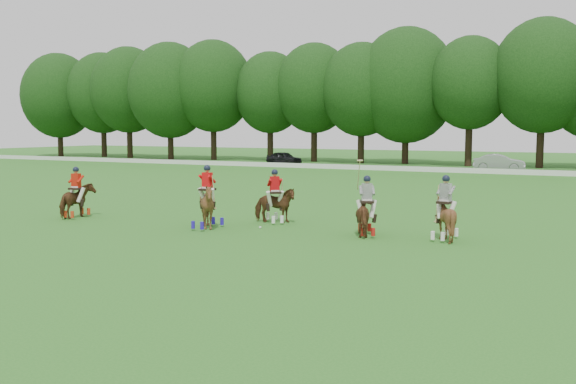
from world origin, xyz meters
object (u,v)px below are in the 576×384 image
at_px(car_left, 284,158).
at_px(polo_red_c, 208,206).
at_px(car_mid, 499,162).
at_px(polo_ball, 260,227).
at_px(polo_stripe_a, 367,215).
at_px(polo_stripe_b, 445,217).
at_px(polo_red_b, 275,204).
at_px(polo_red_a, 77,200).

bearing_deg(car_left, polo_red_c, -143.87).
xyz_separation_m(car_mid, polo_red_c, (-4.47, -39.73, 0.15)).
bearing_deg(polo_red_c, polo_ball, 27.71).
xyz_separation_m(car_mid, polo_stripe_a, (1.45, -38.49, 0.02)).
bearing_deg(polo_stripe_b, polo_ball, -174.38).
xyz_separation_m(car_mid, polo_stripe_b, (4.14, -38.13, 0.05)).
height_order(polo_stripe_a, polo_stripe_b, polo_stripe_a).
bearing_deg(polo_red_b, car_mid, 85.55).
relative_size(car_left, polo_red_b, 1.84).
bearing_deg(polo_stripe_a, polo_red_a, -174.18).
distance_m(car_mid, polo_ball, 38.91).
height_order(polo_red_b, polo_ball, polo_red_b).
bearing_deg(car_left, car_mid, -77.40).
xyz_separation_m(car_mid, polo_red_b, (-2.90, -37.27, 0.02)).
height_order(car_left, car_mid, car_mid).
height_order(car_left, polo_red_b, polo_red_b).
height_order(polo_red_a, polo_red_b, polo_red_a).
height_order(polo_red_a, polo_stripe_b, polo_stripe_b).
bearing_deg(car_left, polo_ball, -141.23).
relative_size(polo_red_c, polo_stripe_a, 0.90).
bearing_deg(car_mid, polo_ball, 169.76).
distance_m(car_left, polo_red_c, 43.34).
distance_m(polo_red_b, polo_ball, 1.70).
xyz_separation_m(polo_red_b, polo_stripe_b, (7.04, -0.86, 0.03)).
distance_m(car_left, polo_stripe_b, 46.10).
xyz_separation_m(car_left, polo_stripe_b, (25.92, -38.13, 0.11)).
bearing_deg(polo_stripe_a, polo_red_c, -168.19).
bearing_deg(polo_ball, car_left, 116.17).
relative_size(polo_red_b, polo_red_c, 0.89).
bearing_deg(car_mid, polo_red_b, 169.29).
height_order(car_left, polo_stripe_b, polo_stripe_b).
relative_size(car_mid, polo_ball, 49.66).
distance_m(polo_red_c, polo_stripe_a, 6.05).
bearing_deg(polo_red_a, polo_red_b, 16.95).
bearing_deg(car_left, polo_red_a, -152.40).
xyz_separation_m(polo_red_a, polo_red_b, (8.21, 2.50, -0.02)).
relative_size(polo_red_a, polo_stripe_b, 0.98).
height_order(car_left, polo_red_a, polo_red_a).
xyz_separation_m(car_mid, polo_red_a, (-11.11, -39.78, 0.04)).
relative_size(polo_red_a, polo_stripe_a, 0.81).
bearing_deg(polo_stripe_a, polo_stripe_b, 7.66).
bearing_deg(polo_stripe_b, polo_red_a, -173.85).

